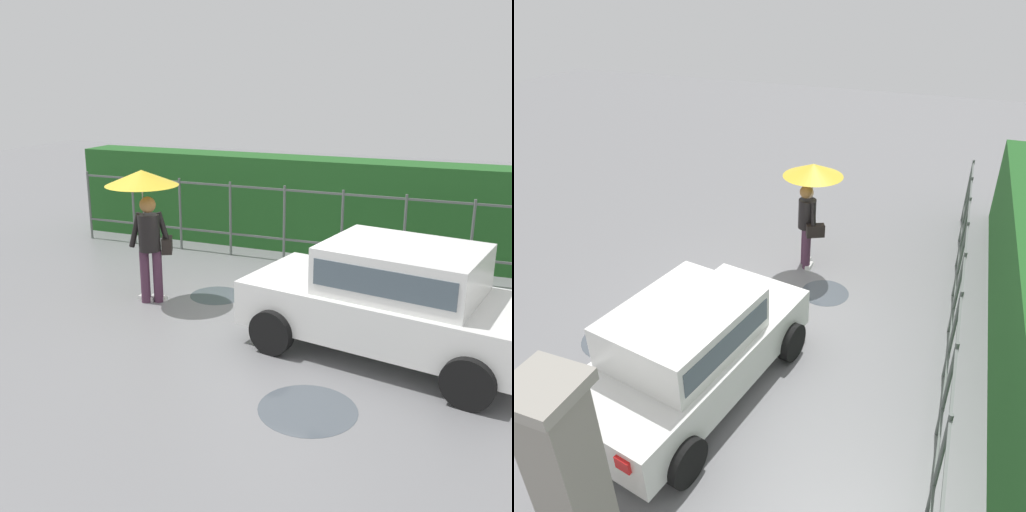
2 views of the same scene
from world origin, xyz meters
The scene contains 7 objects.
ground_plane centered at (0.00, 0.00, 0.00)m, with size 40.00×40.00×0.00m, color slate.
car centered at (1.50, -0.14, 0.80)m, with size 3.94×2.38×1.48m.
pedestrian centered at (-2.46, 0.33, 1.66)m, with size 1.14×1.14×2.12m.
fence_section centered at (-0.62, 3.16, 0.82)m, with size 10.31×0.05×1.50m.
hedge_row centered at (-0.62, 4.22, 0.95)m, with size 11.26×0.90×1.90m, color #235B23.
puddle_near centered at (0.94, -1.89, 0.00)m, with size 1.10×1.10×0.00m, color #4C545B.
puddle_far centered at (-1.55, 0.93, 0.00)m, with size 0.88×0.88×0.00m, color #4C545B.
Camera 1 is at (2.65, -7.47, 3.50)m, focal length 42.28 mm.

